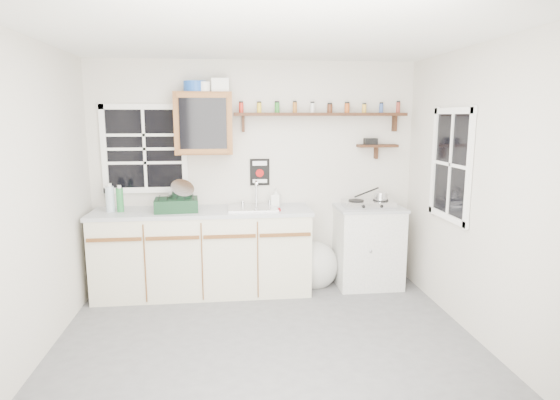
# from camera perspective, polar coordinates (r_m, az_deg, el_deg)

# --- Properties ---
(room) EXTENTS (3.64, 3.24, 2.54)m
(room) POSITION_cam_1_polar(r_m,az_deg,el_deg) (3.70, -1.55, 0.06)
(room) COLOR #525255
(room) RESTS_ON ground
(main_cabinet) EXTENTS (2.31, 0.63, 0.92)m
(main_cabinet) POSITION_cam_1_polar(r_m,az_deg,el_deg) (5.14, -9.31, -6.20)
(main_cabinet) COLOR beige
(main_cabinet) RESTS_ON floor
(right_cabinet) EXTENTS (0.73, 0.57, 0.91)m
(right_cabinet) POSITION_cam_1_polar(r_m,az_deg,el_deg) (5.39, 10.67, -5.53)
(right_cabinet) COLOR #B8B7B1
(right_cabinet) RESTS_ON floor
(sink) EXTENTS (0.52, 0.44, 0.29)m
(sink) POSITION_cam_1_polar(r_m,az_deg,el_deg) (5.04, -3.35, -0.93)
(sink) COLOR silver
(sink) RESTS_ON main_cabinet
(upper_cabinet) EXTENTS (0.60, 0.32, 0.65)m
(upper_cabinet) POSITION_cam_1_polar(r_m,az_deg,el_deg) (5.08, -9.28, 9.21)
(upper_cabinet) COLOR brown
(upper_cabinet) RESTS_ON wall_back
(upper_cabinet_clutter) EXTENTS (0.47, 0.24, 0.14)m
(upper_cabinet_clutter) POSITION_cam_1_polar(r_m,az_deg,el_deg) (5.09, -9.19, 13.55)
(upper_cabinet_clutter) COLOR #1947A3
(upper_cabinet_clutter) RESTS_ON upper_cabinet
(spice_shelf) EXTENTS (1.91, 0.18, 0.34)m
(spice_shelf) POSITION_cam_1_polar(r_m,az_deg,el_deg) (5.24, 4.96, 10.44)
(spice_shelf) COLOR black
(spice_shelf) RESTS_ON wall_back
(secondary_shelf) EXTENTS (0.45, 0.16, 0.24)m
(secondary_shelf) POSITION_cam_1_polar(r_m,az_deg,el_deg) (5.43, 11.53, 6.57)
(secondary_shelf) COLOR black
(secondary_shelf) RESTS_ON wall_back
(warning_sign) EXTENTS (0.22, 0.02, 0.30)m
(warning_sign) POSITION_cam_1_polar(r_m,az_deg,el_deg) (5.27, -2.49, 3.42)
(warning_sign) COLOR black
(warning_sign) RESTS_ON wall_back
(window_back) EXTENTS (0.93, 0.03, 0.98)m
(window_back) POSITION_cam_1_polar(r_m,az_deg,el_deg) (5.30, -16.19, 6.00)
(window_back) COLOR black
(window_back) RESTS_ON wall_back
(window_right) EXTENTS (0.03, 0.78, 1.08)m
(window_right) POSITION_cam_1_polar(r_m,az_deg,el_deg) (4.70, 20.13, 4.06)
(window_right) COLOR black
(window_right) RESTS_ON wall_back
(water_bottles) EXTENTS (0.18, 0.10, 0.30)m
(water_bottles) POSITION_cam_1_polar(r_m,az_deg,el_deg) (5.14, -19.60, 0.12)
(water_bottles) COLOR #ADBECB
(water_bottles) RESTS_ON main_cabinet
(dish_rack) EXTENTS (0.47, 0.36, 0.33)m
(dish_rack) POSITION_cam_1_polar(r_m,az_deg,el_deg) (5.00, -12.33, -0.11)
(dish_rack) COLOR black
(dish_rack) RESTS_ON main_cabinet
(soap_bottle) EXTENTS (0.12, 0.12, 0.21)m
(soap_bottle) POSITION_cam_1_polar(r_m,az_deg,el_deg) (5.12, -0.50, 0.32)
(soap_bottle) COLOR silver
(soap_bottle) RESTS_ON main_cabinet
(rag) EXTENTS (0.13, 0.11, 0.02)m
(rag) POSITION_cam_1_polar(r_m,az_deg,el_deg) (4.93, -0.67, -1.17)
(rag) COLOR maroon
(rag) RESTS_ON main_cabinet
(hotplate) EXTENTS (0.57, 0.33, 0.08)m
(hotplate) POSITION_cam_1_polar(r_m,az_deg,el_deg) (5.26, 10.72, -0.44)
(hotplate) COLOR silver
(hotplate) RESTS_ON right_cabinet
(saucepan) EXTENTS (0.33, 0.24, 0.15)m
(saucepan) POSITION_cam_1_polar(r_m,az_deg,el_deg) (5.29, 12.11, 0.45)
(saucepan) COLOR silver
(saucepan) RESTS_ON hotplate
(trash_bag) EXTENTS (0.48, 0.43, 0.54)m
(trash_bag) POSITION_cam_1_polar(r_m,az_deg,el_deg) (5.37, 4.22, -7.93)
(trash_bag) COLOR beige
(trash_bag) RESTS_ON floor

